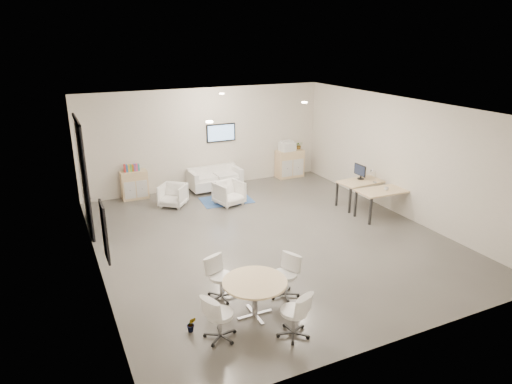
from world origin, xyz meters
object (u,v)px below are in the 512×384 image
at_px(round_table, 255,285).
at_px(armchair_left, 173,194).
at_px(desk_rear, 364,183).
at_px(armchair_right, 229,192).
at_px(sideboard_right, 290,164).
at_px(loveseat, 215,179).
at_px(sideboard_left, 135,185).
at_px(desk_front, 384,193).

bearing_deg(round_table, armchair_left, 88.28).
xyz_separation_m(armchair_left, round_table, (-0.18, -6.02, 0.25)).
distance_m(desk_rear, round_table, 6.37).
distance_m(armchair_right, round_table, 5.72).
bearing_deg(armchair_right, round_table, -121.83).
xyz_separation_m(sideboard_right, desk_rear, (0.53, -3.42, 0.22)).
bearing_deg(loveseat, sideboard_left, 173.58).
height_order(sideboard_left, desk_rear, sideboard_left).
relative_size(sideboard_right, desk_front, 0.64).
xyz_separation_m(sideboard_left, desk_rear, (5.89, -3.45, 0.26)).
bearing_deg(round_table, sideboard_left, 95.56).
bearing_deg(sideboard_left, desk_front, -36.68).
bearing_deg(armchair_left, round_table, -53.06).
bearing_deg(loveseat, sideboard_right, 1.08).
bearing_deg(armchair_right, desk_rear, -41.27).
relative_size(sideboard_left, loveseat, 0.52).
distance_m(desk_front, round_table, 5.87).
distance_m(desk_rear, desk_front, 0.92).
xyz_separation_m(armchair_right, round_table, (-1.72, -5.45, 0.23)).
bearing_deg(sideboard_right, desk_front, -83.38).
bearing_deg(round_table, desk_front, 28.06).
bearing_deg(desk_rear, armchair_right, 148.47).
relative_size(sideboard_right, loveseat, 0.57).
bearing_deg(loveseat, armchair_left, -152.70).
xyz_separation_m(sideboard_left, sideboard_right, (5.37, -0.03, 0.04)).
xyz_separation_m(sideboard_left, armchair_left, (0.87, -1.11, -0.07)).
xyz_separation_m(sideboard_right, loveseat, (-2.86, -0.16, -0.14)).
height_order(sideboard_left, armchair_right, sideboard_left).
distance_m(armchair_right, desk_rear, 3.92).
bearing_deg(armchair_left, armchair_right, 18.15).
bearing_deg(armchair_left, sideboard_left, 166.92).
bearing_deg(sideboard_left, armchair_right, -34.93).
relative_size(armchair_right, desk_front, 0.50).
bearing_deg(sideboard_left, round_table, -84.44).
xyz_separation_m(sideboard_right, armchair_left, (-4.49, -1.08, -0.12)).
bearing_deg(sideboard_left, loveseat, -4.31).
height_order(loveseat, armchair_right, armchair_right).
xyz_separation_m(loveseat, armchair_right, (-0.10, -1.49, 0.04)).
relative_size(sideboard_right, armchair_right, 1.26).
height_order(sideboard_right, desk_rear, sideboard_right).
distance_m(loveseat, desk_rear, 4.72).
distance_m(sideboard_left, armchair_left, 1.41).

